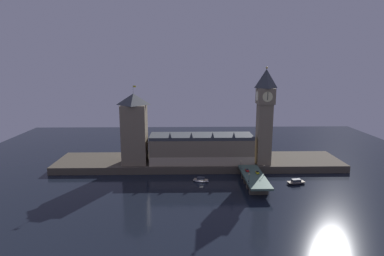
{
  "coord_description": "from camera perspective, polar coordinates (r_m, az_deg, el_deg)",
  "views": [
    {
      "loc": [
        -10.76,
        -203.66,
        77.93
      ],
      "look_at": [
        -5.93,
        20.0,
        33.95
      ],
      "focal_mm": 30.0,
      "sensor_mm": 36.0,
      "label": 1
    }
  ],
  "objects": [
    {
      "name": "bridge",
      "position": [
        216.51,
        10.97,
        -8.9
      ],
      "size": [
        13.58,
        46.0,
        6.94
      ],
      "color": "#476656",
      "rests_on": "ground_plane"
    },
    {
      "name": "street_lamp_mid",
      "position": [
        215.68,
        12.71,
        -7.09
      ],
      "size": [
        1.34,
        0.6,
        7.34
      ],
      "color": "#2D3333",
      "rests_on": "bridge"
    },
    {
      "name": "ground_plane",
      "position": [
        218.33,
        1.69,
        -9.8
      ],
      "size": [
        400.0,
        400.0,
        0.0
      ],
      "primitive_type": "plane",
      "color": "black"
    },
    {
      "name": "street_lamp_near",
      "position": [
        199.48,
        10.12,
        -8.63
      ],
      "size": [
        1.34,
        0.6,
        6.69
      ],
      "color": "#2D3333",
      "rests_on": "bridge"
    },
    {
      "name": "pedestrian_far_rail",
      "position": [
        225.53,
        8.86,
        -7.11
      ],
      "size": [
        0.38,
        0.38,
        1.76
      ],
      "color": "black",
      "rests_on": "bridge"
    },
    {
      "name": "victoria_tower",
      "position": [
        241.55,
        -10.2,
        -0.1
      ],
      "size": [
        18.15,
        18.15,
        58.3
      ],
      "color": "#7F7056",
      "rests_on": "embankment"
    },
    {
      "name": "street_lamp_far",
      "position": [
        227.06,
        8.67,
        -6.25
      ],
      "size": [
        1.34,
        0.6,
        5.88
      ],
      "color": "#2D3333",
      "rests_on": "bridge"
    },
    {
      "name": "clock_tower",
      "position": [
        240.0,
        12.8,
        2.52
      ],
      "size": [
        12.5,
        12.61,
        71.51
      ],
      "color": "#7F7056",
      "rests_on": "embankment"
    },
    {
      "name": "parliament_hall",
      "position": [
        244.31,
        1.65,
        -3.62
      ],
      "size": [
        77.15,
        23.93,
        25.07
      ],
      "color": "#7F7056",
      "rests_on": "embankment"
    },
    {
      "name": "embankment",
      "position": [
        254.29,
        1.25,
        -6.09
      ],
      "size": [
        220.0,
        42.0,
        5.36
      ],
      "color": "#4C4438",
      "rests_on": "ground_plane"
    },
    {
      "name": "boat_downstream",
      "position": [
        227.4,
        18.02,
        -9.16
      ],
      "size": [
        13.74,
        7.12,
        3.4
      ],
      "color": "#28282D",
      "rests_on": "ground_plane"
    },
    {
      "name": "pedestrian_near_rail",
      "position": [
        203.55,
        10.03,
        -9.19
      ],
      "size": [
        0.38,
        0.38,
        1.74
      ],
      "color": "black",
      "rests_on": "bridge"
    },
    {
      "name": "boat_upstream",
      "position": [
        220.67,
        1.58,
        -9.23
      ],
      "size": [
        11.66,
        7.23,
        3.24
      ],
      "color": "white",
      "rests_on": "ground_plane"
    },
    {
      "name": "car_northbound_lead",
      "position": [
        223.03,
        9.77,
        -7.42
      ],
      "size": [
        2.04,
        4.11,
        1.49
      ],
      "color": "red",
      "rests_on": "bridge"
    },
    {
      "name": "car_southbound_trail",
      "position": [
        220.1,
        11.54,
        -7.74
      ],
      "size": [
        1.99,
        3.83,
        1.48
      ],
      "color": "yellow",
      "rests_on": "bridge"
    }
  ]
}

